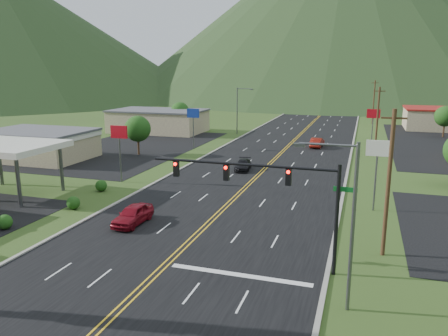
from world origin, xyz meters
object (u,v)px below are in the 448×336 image
(gas_canopy, at_px, (6,148))
(car_dark_mid, at_px, (243,165))
(traffic_signal, at_px, (272,186))
(car_red_far, at_px, (317,143))
(streetlight_west, at_px, (239,108))
(streetlight_east, at_px, (347,216))
(car_red_near, at_px, (133,215))

(gas_canopy, height_order, car_dark_mid, gas_canopy)
(traffic_signal, xyz_separation_m, car_red_far, (-1.85, 45.45, -4.55))
(streetlight_west, bearing_deg, car_red_far, -32.90)
(streetlight_east, bearing_deg, car_red_far, 97.54)
(streetlight_west, bearing_deg, car_dark_mid, -73.00)
(car_red_near, xyz_separation_m, car_red_far, (10.49, 41.31, -0.00))
(car_red_far, bearing_deg, traffic_signal, 96.10)
(traffic_signal, relative_size, car_red_far, 2.76)
(car_red_far, bearing_deg, car_dark_mid, 73.78)
(streetlight_east, distance_m, car_dark_mid, 33.18)
(streetlight_west, height_order, gas_canopy, streetlight_west)
(car_dark_mid, relative_size, car_red_far, 0.93)
(traffic_signal, bearing_deg, streetlight_west, 107.97)
(traffic_signal, distance_m, car_dark_mid, 27.80)
(car_dark_mid, bearing_deg, streetlight_east, -73.20)
(streetlight_east, bearing_deg, car_dark_mid, 114.55)
(car_dark_mid, xyz_separation_m, car_red_far, (7.11, 19.55, 0.14))
(streetlight_west, xyz_separation_m, gas_canopy, (-10.32, -48.00, -0.31))
(gas_canopy, bearing_deg, traffic_signal, -15.70)
(car_dark_mid, distance_m, car_red_far, 20.80)
(car_red_near, height_order, car_dark_mid, car_red_near)
(streetlight_west, distance_m, car_dark_mid, 31.81)
(streetlight_east, distance_m, streetlight_west, 64.21)
(car_dark_mid, bearing_deg, traffic_signal, -78.67)
(streetlight_west, relative_size, gas_canopy, 0.90)
(car_red_near, height_order, car_red_far, car_red_near)
(streetlight_east, relative_size, streetlight_west, 1.00)
(streetlight_east, relative_size, car_red_near, 1.95)
(streetlight_west, xyz_separation_m, car_red_near, (5.83, -51.86, -4.40))
(streetlight_east, distance_m, car_red_near, 19.38)
(traffic_signal, xyz_separation_m, streetlight_west, (-18.16, 56.00, -0.15))
(streetlight_west, bearing_deg, car_red_near, -83.59)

